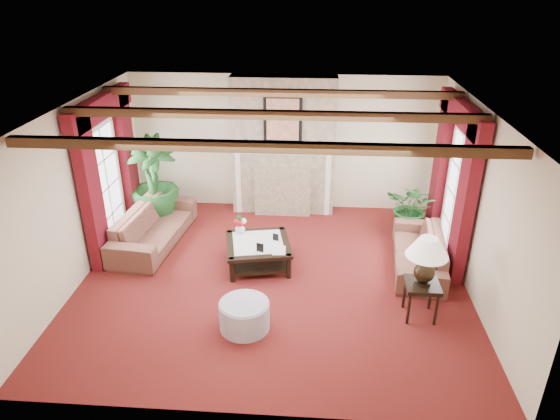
# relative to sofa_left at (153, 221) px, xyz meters

# --- Properties ---
(floor) EXTENTS (6.00, 6.00, 0.00)m
(floor) POSITION_rel_sofa_left_xyz_m (2.22, -1.00, -0.43)
(floor) COLOR #470C10
(floor) RESTS_ON ground
(ceiling) EXTENTS (6.00, 6.00, 0.00)m
(ceiling) POSITION_rel_sofa_left_xyz_m (2.22, -1.00, 2.27)
(ceiling) COLOR white
(ceiling) RESTS_ON floor
(back_wall) EXTENTS (6.00, 0.02, 2.70)m
(back_wall) POSITION_rel_sofa_left_xyz_m (2.22, 1.75, 0.92)
(back_wall) COLOR beige
(back_wall) RESTS_ON ground
(left_wall) EXTENTS (0.02, 5.50, 2.70)m
(left_wall) POSITION_rel_sofa_left_xyz_m (-0.78, -1.00, 0.92)
(left_wall) COLOR beige
(left_wall) RESTS_ON ground
(right_wall) EXTENTS (0.02, 5.50, 2.70)m
(right_wall) POSITION_rel_sofa_left_xyz_m (5.22, -1.00, 0.92)
(right_wall) COLOR beige
(right_wall) RESTS_ON ground
(ceiling_beams) EXTENTS (6.00, 3.00, 0.12)m
(ceiling_beams) POSITION_rel_sofa_left_xyz_m (2.22, -1.00, 2.21)
(ceiling_beams) COLOR #352210
(ceiling_beams) RESTS_ON ceiling
(fireplace) EXTENTS (2.00, 0.52, 2.70)m
(fireplace) POSITION_rel_sofa_left_xyz_m (2.22, 1.55, 2.27)
(fireplace) COLOR tan
(fireplace) RESTS_ON ground
(french_door_left) EXTENTS (0.10, 1.10, 2.16)m
(french_door_left) POSITION_rel_sofa_left_xyz_m (-0.75, -0.00, 1.70)
(french_door_left) COLOR white
(french_door_left) RESTS_ON ground
(french_door_right) EXTENTS (0.10, 1.10, 2.16)m
(french_door_right) POSITION_rel_sofa_left_xyz_m (5.19, -0.00, 1.70)
(french_door_right) COLOR white
(french_door_right) RESTS_ON ground
(curtains_left) EXTENTS (0.20, 2.40, 2.55)m
(curtains_left) POSITION_rel_sofa_left_xyz_m (-0.64, -0.00, 2.12)
(curtains_left) COLOR #450913
(curtains_left) RESTS_ON ground
(curtains_right) EXTENTS (0.20, 2.40, 2.55)m
(curtains_right) POSITION_rel_sofa_left_xyz_m (5.08, -0.00, 2.12)
(curtains_right) COLOR #450913
(curtains_right) RESTS_ON ground
(sofa_left) EXTENTS (2.33, 1.10, 0.86)m
(sofa_left) POSITION_rel_sofa_left_xyz_m (0.00, 0.00, 0.00)
(sofa_left) COLOR #360E1B
(sofa_left) RESTS_ON ground
(sofa_right) EXTENTS (2.06, 0.99, 0.76)m
(sofa_right) POSITION_rel_sofa_left_xyz_m (4.57, -0.48, -0.05)
(sofa_right) COLOR #360E1B
(sofa_right) RESTS_ON ground
(potted_palm) EXTENTS (2.10, 2.33, 0.95)m
(potted_palm) POSITION_rel_sofa_left_xyz_m (-0.21, 0.83, 0.04)
(potted_palm) COLOR black
(potted_palm) RESTS_ON ground
(small_plant) EXTENTS (1.75, 1.76, 0.77)m
(small_plant) POSITION_rel_sofa_left_xyz_m (4.65, 0.73, -0.04)
(small_plant) COLOR black
(small_plant) RESTS_ON ground
(coffee_table) EXTENTS (1.20, 1.20, 0.42)m
(coffee_table) POSITION_rel_sofa_left_xyz_m (1.94, -0.64, -0.22)
(coffee_table) COLOR black
(coffee_table) RESTS_ON ground
(side_table) EXTENTS (0.49, 0.49, 0.55)m
(side_table) POSITION_rel_sofa_left_xyz_m (4.36, -1.84, -0.16)
(side_table) COLOR black
(side_table) RESTS_ON ground
(ottoman) EXTENTS (0.68, 0.68, 0.40)m
(ottoman) POSITION_rel_sofa_left_xyz_m (1.94, -2.28, -0.23)
(ottoman) COLOR #8F8DA0
(ottoman) RESTS_ON ground
(table_lamp) EXTENTS (0.57, 0.57, 0.72)m
(table_lamp) POSITION_rel_sofa_left_xyz_m (4.36, -1.84, 0.48)
(table_lamp) COLOR black
(table_lamp) RESTS_ON side_table
(flower_vase) EXTENTS (0.27, 0.27, 0.17)m
(flower_vase) POSITION_rel_sofa_left_xyz_m (1.60, -0.32, 0.08)
(flower_vase) COLOR silver
(flower_vase) RESTS_ON coffee_table
(book) EXTENTS (0.21, 0.04, 0.28)m
(book) POSITION_rel_sofa_left_xyz_m (2.20, -0.91, 0.13)
(book) COLOR black
(book) RESTS_ON coffee_table
(photo_frame_a) EXTENTS (0.12, 0.05, 0.15)m
(photo_frame_a) POSITION_rel_sofa_left_xyz_m (2.01, -0.94, 0.07)
(photo_frame_a) COLOR black
(photo_frame_a) RESTS_ON coffee_table
(photo_frame_b) EXTENTS (0.10, 0.06, 0.13)m
(photo_frame_b) POSITION_rel_sofa_left_xyz_m (2.23, -0.56, 0.05)
(photo_frame_b) COLOR black
(photo_frame_b) RESTS_ON coffee_table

